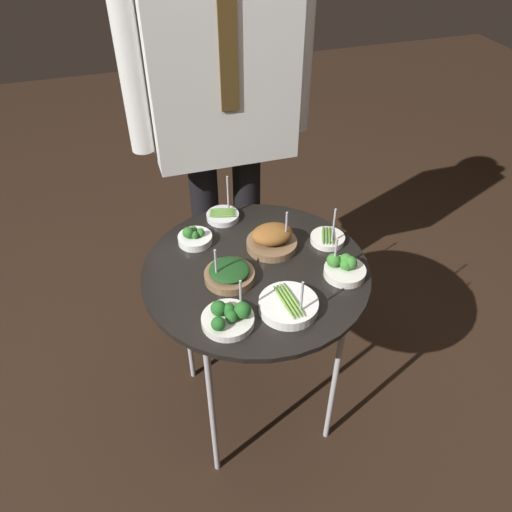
{
  "coord_description": "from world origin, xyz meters",
  "views": [
    {
      "loc": [
        -0.35,
        -1.12,
        1.76
      ],
      "look_at": [
        0.0,
        0.0,
        0.78
      ],
      "focal_mm": 35.0,
      "sensor_mm": 36.0,
      "label": 1
    }
  ],
  "objects": [
    {
      "name": "ground_plane",
      "position": [
        0.0,
        0.0,
        0.0
      ],
      "size": [
        8.0,
        8.0,
        0.0
      ],
      "primitive_type": "plane",
      "color": "black"
    },
    {
      "name": "serving_cart",
      "position": [
        0.0,
        0.0,
        0.68
      ],
      "size": [
        0.71,
        0.71,
        0.73
      ],
      "color": "black",
      "rests_on": "ground_plane"
    },
    {
      "name": "bowl_spinach_center",
      "position": [
        -0.09,
        -0.02,
        0.76
      ],
      "size": [
        0.15,
        0.15,
        0.13
      ],
      "color": "brown",
      "rests_on": "serving_cart"
    },
    {
      "name": "bowl_broccoli_front_left",
      "position": [
        -0.16,
        0.19,
        0.75
      ],
      "size": [
        0.11,
        0.11,
        0.06
      ],
      "color": "white",
      "rests_on": "serving_cart"
    },
    {
      "name": "bowl_asparagus_front_center",
      "position": [
        0.03,
        -0.2,
        0.75
      ],
      "size": [
        0.17,
        0.17,
        0.14
      ],
      "color": "white",
      "rests_on": "serving_cart"
    },
    {
      "name": "bowl_roast_mid_left",
      "position": [
        0.08,
        0.08,
        0.77
      ],
      "size": [
        0.17,
        0.17,
        0.15
      ],
      "color": "brown",
      "rests_on": "serving_cart"
    },
    {
      "name": "bowl_broccoli_far_rim",
      "position": [
        -0.14,
        -0.2,
        0.76
      ],
      "size": [
        0.15,
        0.15,
        0.14
      ],
      "color": "silver",
      "rests_on": "serving_cart"
    },
    {
      "name": "bowl_broccoli_mid_right",
      "position": [
        0.25,
        -0.11,
        0.76
      ],
      "size": [
        0.13,
        0.13,
        0.13
      ],
      "color": "silver",
      "rests_on": "serving_cart"
    },
    {
      "name": "bowl_asparagus_front_right",
      "position": [
        0.27,
        0.06,
        0.75
      ],
      "size": [
        0.11,
        0.11,
        0.15
      ],
      "color": "silver",
      "rests_on": "serving_cart"
    },
    {
      "name": "bowl_asparagus_near_rim",
      "position": [
        -0.03,
        0.29,
        0.75
      ],
      "size": [
        0.11,
        0.11,
        0.16
      ],
      "color": "silver",
      "rests_on": "serving_cart"
    },
    {
      "name": "waiter_figure",
      "position": [
        0.03,
        0.51,
        1.12
      ],
      "size": [
        0.65,
        0.25,
        1.77
      ],
      "color": "black",
      "rests_on": "ground_plane"
    }
  ]
}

